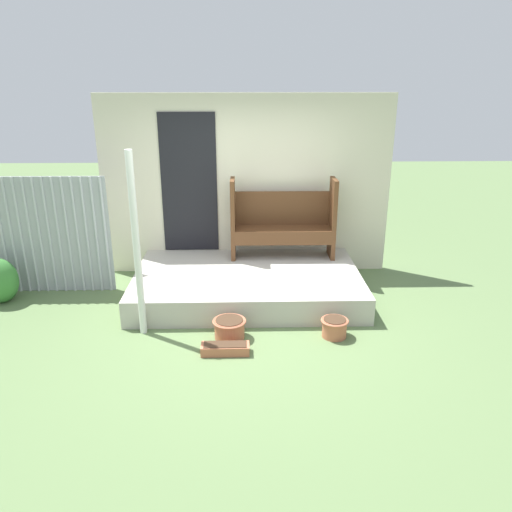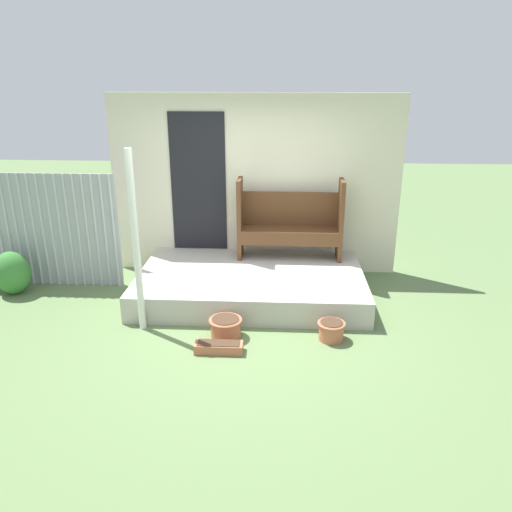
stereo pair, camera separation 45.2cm
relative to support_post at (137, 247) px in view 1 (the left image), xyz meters
The scene contains 9 objects.
ground_plane 1.57m from the support_post, ahead, with size 24.00×24.00×0.00m, color #5B7547.
porch_slab 1.81m from the support_post, 39.47° to the left, with size 3.00×1.87×0.34m.
house_wall 2.31m from the support_post, 59.01° to the left, with size 4.20×0.08×2.60m.
fence_corrugated 2.26m from the support_post, 146.22° to the left, with size 2.49×0.05×1.60m.
support_post is the anchor object (origin of this frame).
bench 2.39m from the support_post, 43.48° to the left, with size 1.48×0.41×1.14m.
flower_pot_left 1.38m from the support_post, ahead, with size 0.38×0.38×0.23m.
flower_pot_middle 2.39m from the support_post, ahead, with size 0.32×0.32×0.22m.
planter_box_rect 1.47m from the support_post, 27.25° to the right, with size 0.52×0.18×0.11m.
Camera 1 is at (0.02, -5.26, 2.82)m, focal length 35.00 mm.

